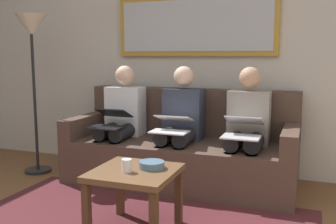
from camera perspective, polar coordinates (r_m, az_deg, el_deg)
The scene contains 13 objects.
wall_rear at distance 4.23m, azimuth 4.27°, elevation 9.07°, with size 6.00×0.12×2.60m, color beige.
couch at distance 3.88m, azimuth 2.14°, elevation -5.59°, with size 2.20×0.90×0.90m.
framed_mirror at distance 4.15m, azimuth 3.94°, elevation 12.55°, with size 1.71×0.05×0.63m.
coffee_table at distance 2.75m, azimuth -4.91°, elevation -9.98°, with size 0.56×0.56×0.46m.
cup at distance 2.67m, azimuth -6.10°, elevation -7.84°, with size 0.07×0.07×0.09m, color silver.
bowl at distance 2.75m, azimuth -2.40°, elevation -7.76°, with size 0.18×0.18×0.05m, color slate.
person_left at distance 3.61m, azimuth 11.54°, elevation -1.98°, with size 0.38×0.58×1.14m.
laptop_silver at distance 3.38m, azimuth 10.96°, elevation -2.25°, with size 0.32×0.39×0.17m.
person_middle at distance 3.75m, azimuth 1.84°, elevation -1.41°, with size 0.38×0.58×1.14m.
laptop_white at distance 3.52m, azimuth 0.59°, elevation -1.79°, with size 0.33×0.34×0.15m.
person_right at distance 4.00m, azimuth -6.90°, elevation -0.87°, with size 0.38×0.58×1.14m.
laptop_black at distance 3.80m, azimuth -8.45°, elevation -1.05°, with size 0.32×0.40×0.17m.
standing_lamp at distance 4.28m, azimuth -19.39°, elevation 9.57°, with size 0.32×0.32×1.66m.
Camera 1 is at (-1.16, 1.46, 1.24)m, focal length 41.46 mm.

